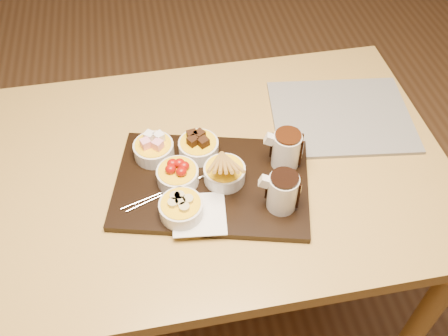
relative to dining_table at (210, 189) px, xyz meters
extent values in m
plane|color=brown|center=(0.00, 0.00, -0.65)|extent=(5.00, 5.00, 0.00)
cube|color=#BB9545|center=(0.00, 0.00, 0.08)|extent=(1.20, 0.80, 0.04)
cylinder|color=#BB9545|center=(-0.54, 0.34, -0.30)|extent=(0.06, 0.06, 0.71)
cylinder|color=#BB9545|center=(0.54, 0.34, -0.30)|extent=(0.06, 0.06, 0.71)
cylinder|color=#BB9545|center=(0.54, -0.34, -0.30)|extent=(0.06, 0.06, 0.71)
cube|color=black|center=(-0.01, -0.07, 0.11)|extent=(0.52, 0.41, 0.02)
cube|color=white|center=(-0.05, -0.16, 0.12)|extent=(0.13, 0.13, 0.00)
cylinder|color=silver|center=(-0.13, 0.04, 0.14)|extent=(0.10, 0.10, 0.04)
cylinder|color=silver|center=(-0.02, 0.03, 0.14)|extent=(0.10, 0.10, 0.04)
cylinder|color=silver|center=(-0.08, -0.05, 0.14)|extent=(0.10, 0.10, 0.04)
cylinder|color=silver|center=(0.03, -0.07, 0.14)|extent=(0.10, 0.10, 0.04)
cylinder|color=silver|center=(-0.09, -0.15, 0.14)|extent=(0.10, 0.10, 0.04)
cylinder|color=silver|center=(0.14, -0.17, 0.16)|extent=(0.08, 0.08, 0.09)
cylinder|color=silver|center=(0.18, -0.05, 0.16)|extent=(0.08, 0.08, 0.09)
cube|color=beige|center=(0.38, 0.10, 0.10)|extent=(0.41, 0.34, 0.01)
camera|label=1|loc=(-0.12, -0.82, 1.04)|focal=40.00mm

